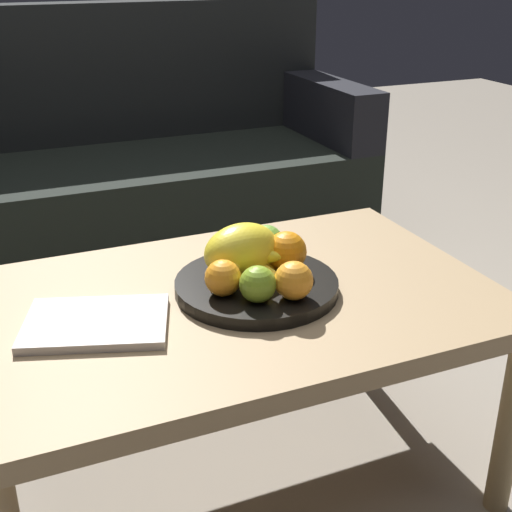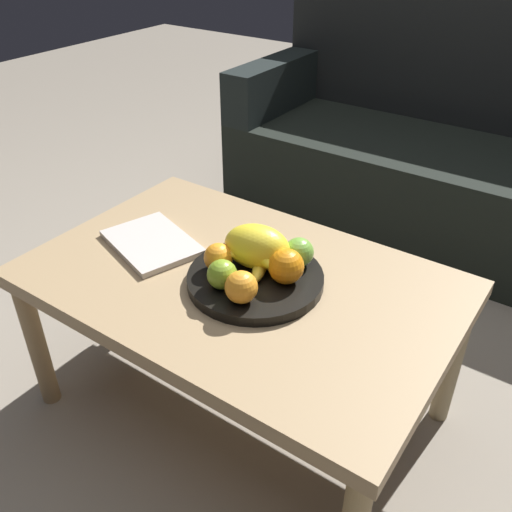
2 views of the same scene
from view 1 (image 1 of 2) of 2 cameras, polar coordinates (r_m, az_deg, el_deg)
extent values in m
plane|color=gray|center=(1.60, -1.60, -17.87)|extent=(8.00, 8.00, 0.00)
cube|color=#A1845D|center=(1.35, -1.81, -4.04)|extent=(1.02, 0.66, 0.04)
cylinder|color=tan|center=(1.49, 20.19, -12.97)|extent=(0.05, 0.05, 0.41)
cylinder|color=#9B8862|center=(1.88, 8.46, -3.69)|extent=(0.05, 0.05, 0.41)
cube|color=black|center=(2.58, -10.23, 3.83)|extent=(1.70, 0.70, 0.40)
cube|color=black|center=(2.74, -12.37, 14.57)|extent=(1.70, 0.14, 0.50)
cube|color=black|center=(2.76, 5.53, 12.12)|extent=(0.14, 0.70, 0.22)
cylinder|color=black|center=(1.36, 0.00, -2.42)|extent=(0.32, 0.32, 0.03)
ellipsoid|color=yellow|center=(1.35, -1.23, 0.48)|extent=(0.18, 0.14, 0.11)
sphere|color=orange|center=(1.26, 3.12, -2.04)|extent=(0.07, 0.07, 0.07)
sphere|color=orange|center=(1.37, 2.52, 0.37)|extent=(0.08, 0.08, 0.08)
sphere|color=orange|center=(1.28, -2.74, -1.82)|extent=(0.07, 0.07, 0.07)
sphere|color=olive|center=(1.25, 0.15, -2.34)|extent=(0.07, 0.07, 0.07)
sphere|color=#6FA93C|center=(1.43, 0.86, 1.18)|extent=(0.07, 0.07, 0.07)
ellipsoid|color=yellow|center=(1.38, -0.28, -0.61)|extent=(0.15, 0.09, 0.03)
ellipsoid|color=yellow|center=(1.36, -0.42, -0.91)|extent=(0.09, 0.15, 0.03)
ellipsoid|color=yellow|center=(1.35, -0.82, 0.05)|extent=(0.13, 0.13, 0.03)
ellipsoid|color=yellow|center=(1.35, -0.92, 0.04)|extent=(0.15, 0.10, 0.03)
cube|color=beige|center=(1.26, -13.05, -5.40)|extent=(0.29, 0.25, 0.02)
camera|label=2|loc=(1.12, 58.67, 21.28)|focal=38.62mm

